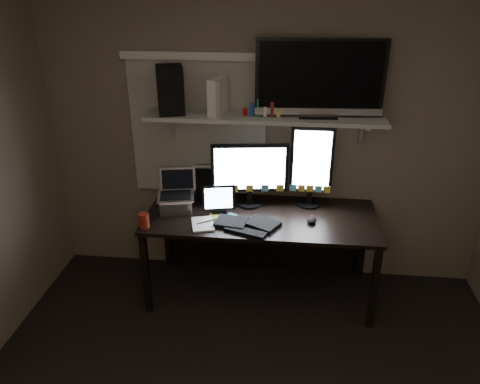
# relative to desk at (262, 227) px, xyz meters

# --- Properties ---
(back_wall) EXTENTS (3.60, 0.00, 3.60)m
(back_wall) POSITION_rel_desk_xyz_m (0.00, 0.25, 0.70)
(back_wall) COLOR #6E624F
(back_wall) RESTS_ON floor
(window_blinds) EXTENTS (1.10, 0.02, 1.10)m
(window_blinds) POSITION_rel_desk_xyz_m (-0.55, 0.24, 0.75)
(window_blinds) COLOR beige
(window_blinds) RESTS_ON back_wall
(desk) EXTENTS (1.80, 0.75, 0.73)m
(desk) POSITION_rel_desk_xyz_m (0.00, 0.00, 0.00)
(desk) COLOR black
(desk) RESTS_ON floor
(wall_shelf) EXTENTS (1.80, 0.35, 0.03)m
(wall_shelf) POSITION_rel_desk_xyz_m (0.00, 0.08, 0.91)
(wall_shelf) COLOR #B5B5B0
(wall_shelf) RESTS_ON back_wall
(monitor_landscape) EXTENTS (0.61, 0.15, 0.53)m
(monitor_landscape) POSITION_rel_desk_xyz_m (-0.11, 0.05, 0.44)
(monitor_landscape) COLOR black
(monitor_landscape) RESTS_ON desk
(monitor_portrait) EXTENTS (0.34, 0.07, 0.67)m
(monitor_portrait) POSITION_rel_desk_xyz_m (0.37, 0.10, 0.51)
(monitor_portrait) COLOR black
(monitor_portrait) RESTS_ON desk
(keyboard) EXTENTS (0.51, 0.34, 0.03)m
(keyboard) POSITION_rel_desk_xyz_m (-0.10, -0.29, 0.19)
(keyboard) COLOR black
(keyboard) RESTS_ON desk
(mouse) EXTENTS (0.08, 0.12, 0.04)m
(mouse) POSITION_rel_desk_xyz_m (0.39, -0.20, 0.20)
(mouse) COLOR black
(mouse) RESTS_ON desk
(notepad) EXTENTS (0.21, 0.26, 0.01)m
(notepad) POSITION_rel_desk_xyz_m (-0.43, -0.32, 0.18)
(notepad) COLOR white
(notepad) RESTS_ON desk
(tablet) EXTENTS (0.28, 0.16, 0.23)m
(tablet) POSITION_rel_desk_xyz_m (-0.33, -0.10, 0.29)
(tablet) COLOR black
(tablet) RESTS_ON desk
(file_sorter) EXTENTS (0.21, 0.10, 0.27)m
(file_sorter) POSITION_rel_desk_xyz_m (-0.47, 0.20, 0.31)
(file_sorter) COLOR black
(file_sorter) RESTS_ON desk
(laptop) EXTENTS (0.32, 0.28, 0.32)m
(laptop) POSITION_rel_desk_xyz_m (-0.68, -0.12, 0.34)
(laptop) COLOR #BCBBC1
(laptop) RESTS_ON desk
(cup) EXTENTS (0.08, 0.08, 0.11)m
(cup) POSITION_rel_desk_xyz_m (-0.85, -0.41, 0.23)
(cup) COLOR maroon
(cup) RESTS_ON desk
(sticky_notes) EXTENTS (0.34, 0.27, 0.00)m
(sticky_notes) POSITION_rel_desk_xyz_m (-0.26, -0.23, 0.18)
(sticky_notes) COLOR gold
(sticky_notes) RESTS_ON desk
(tv) EXTENTS (0.94, 0.23, 0.56)m
(tv) POSITION_rel_desk_xyz_m (0.39, 0.07, 1.21)
(tv) COLOR black
(tv) RESTS_ON wall_shelf
(game_console) EXTENTS (0.13, 0.24, 0.27)m
(game_console) POSITION_rel_desk_xyz_m (-0.35, 0.06, 1.06)
(game_console) COLOR silver
(game_console) RESTS_ON wall_shelf
(speaker) EXTENTS (0.25, 0.28, 0.35)m
(speaker) POSITION_rel_desk_xyz_m (-0.71, 0.06, 1.10)
(speaker) COLOR black
(speaker) RESTS_ON wall_shelf
(bottles) EXTENTS (0.20, 0.10, 0.13)m
(bottles) POSITION_rel_desk_xyz_m (-0.02, 0.03, 0.99)
(bottles) COLOR #A50F0C
(bottles) RESTS_ON wall_shelf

